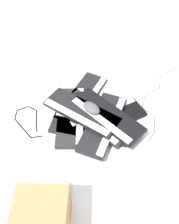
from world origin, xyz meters
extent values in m
plane|color=white|center=(0.00, 0.00, 0.00)|extent=(3.20, 3.20, 0.00)
cube|color=black|center=(0.04, -0.04, 0.01)|extent=(0.46, 0.31, 0.02)
cube|color=silver|center=(0.02, 0.01, 0.03)|extent=(0.40, 0.19, 0.01)
cube|color=black|center=(-0.10, 0.14, 0.01)|extent=(0.36, 0.45, 0.02)
cube|color=#B2B5BA|center=(-0.05, 0.11, 0.03)|extent=(0.25, 0.38, 0.01)
cube|color=#232326|center=(-0.18, 0.00, 0.01)|extent=(0.18, 0.45, 0.02)
cube|color=#B2B5BA|center=(-0.12, 0.00, 0.03)|extent=(0.07, 0.42, 0.01)
cube|color=black|center=(-0.07, -0.10, 0.01)|extent=(0.46, 0.28, 0.02)
cube|color=silver|center=(-0.06, -0.04, 0.03)|extent=(0.41, 0.16, 0.01)
cube|color=black|center=(0.00, -0.09, 0.04)|extent=(0.33, 0.46, 0.02)
cube|color=silver|center=(0.05, -0.12, 0.06)|extent=(0.22, 0.39, 0.01)
cube|color=#232326|center=(-0.03, -0.04, 0.04)|extent=(0.40, 0.43, 0.02)
cube|color=#B2B5BA|center=(-0.08, -0.08, 0.06)|extent=(0.30, 0.34, 0.01)
cube|color=black|center=(-0.11, -0.02, 0.07)|extent=(0.44, 0.39, 0.02)
cube|color=silver|center=(-0.15, -0.07, 0.09)|extent=(0.35, 0.29, 0.01)
cube|color=black|center=(0.03, -0.06, 0.07)|extent=(0.40, 0.43, 0.02)
cube|color=silver|center=(-0.02, -0.10, 0.09)|extent=(0.30, 0.34, 0.01)
ellipsoid|color=black|center=(-0.20, 0.03, 0.05)|extent=(0.12, 0.08, 0.04)
ellipsoid|color=black|center=(-0.11, 0.12, 0.05)|extent=(0.11, 0.07, 0.04)
ellipsoid|color=#B7B7BC|center=(-0.23, -0.43, 0.02)|extent=(0.13, 0.11, 0.04)
ellipsoid|color=#4C4C51|center=(-0.06, -0.03, 0.11)|extent=(0.12, 0.13, 0.04)
cylinder|color=black|center=(-0.37, -0.05, 0.00)|extent=(0.01, 0.07, 0.01)
cylinder|color=black|center=(-0.38, 0.03, 0.00)|extent=(0.01, 0.09, 0.01)
cylinder|color=black|center=(-0.41, 0.09, 0.00)|extent=(0.06, 0.04, 0.01)
cylinder|color=black|center=(-0.46, 0.09, 0.00)|extent=(0.06, 0.04, 0.01)
cylinder|color=black|center=(-0.50, 0.05, 0.00)|extent=(0.02, 0.06, 0.01)
cylinder|color=black|center=(-0.49, -0.01, 0.00)|extent=(0.04, 0.06, 0.01)
cylinder|color=black|center=(-0.43, -0.08, 0.00)|extent=(0.08, 0.10, 0.01)
cylinder|color=black|center=(-0.37, -0.12, 0.00)|extent=(0.06, 0.01, 0.01)
sphere|color=black|center=(-0.37, -0.08, 0.00)|extent=(0.01, 0.01, 0.01)
sphere|color=black|center=(-0.38, -0.01, 0.00)|extent=(0.01, 0.01, 0.01)
sphere|color=black|center=(-0.38, 0.07, 0.00)|extent=(0.01, 0.01, 0.01)
sphere|color=black|center=(-0.43, 0.11, 0.00)|extent=(0.01, 0.01, 0.01)
sphere|color=black|center=(-0.50, 0.08, 0.00)|extent=(0.01, 0.01, 0.01)
sphere|color=black|center=(-0.50, 0.02, 0.00)|extent=(0.01, 0.01, 0.01)
sphere|color=black|center=(-0.47, -0.04, 0.00)|extent=(0.01, 0.01, 0.01)
sphere|color=black|center=(-0.40, -0.13, 0.00)|extent=(0.01, 0.01, 0.01)
sphere|color=black|center=(-0.34, -0.12, 0.00)|extent=(0.01, 0.01, 0.01)
cylinder|color=#59595B|center=(0.27, -0.17, 0.00)|extent=(0.05, 0.06, 0.01)
cylinder|color=#59595B|center=(0.30, -0.10, 0.00)|extent=(0.04, 0.10, 0.01)
cylinder|color=#59595B|center=(0.29, 0.00, 0.00)|extent=(0.06, 0.09, 0.01)
cylinder|color=#59595B|center=(0.29, 0.10, 0.00)|extent=(0.06, 0.11, 0.01)
cylinder|color=#59595B|center=(0.36, 0.17, 0.00)|extent=(0.10, 0.05, 0.01)
cylinder|color=#59595B|center=(0.42, 0.24, 0.00)|extent=(0.03, 0.09, 0.01)
cylinder|color=#59595B|center=(0.48, 0.32, 0.00)|extent=(0.10, 0.07, 0.01)
cylinder|color=#59595B|center=(0.56, 0.38, 0.00)|extent=(0.08, 0.06, 0.01)
sphere|color=#59595B|center=(0.25, -0.20, 0.00)|extent=(0.01, 0.01, 0.01)
sphere|color=#59595B|center=(0.29, -0.15, 0.00)|extent=(0.01, 0.01, 0.01)
sphere|color=#59595B|center=(0.31, -0.05, 0.00)|extent=(0.01, 0.01, 0.01)
sphere|color=#59595B|center=(0.26, 0.04, 0.00)|extent=(0.01, 0.01, 0.01)
sphere|color=#59595B|center=(0.31, 0.15, 0.00)|extent=(0.01, 0.01, 0.01)
sphere|color=#59595B|center=(0.41, 0.20, 0.00)|extent=(0.01, 0.01, 0.01)
sphere|color=#59595B|center=(0.43, 0.29, 0.00)|extent=(0.01, 0.01, 0.01)
sphere|color=#59595B|center=(0.52, 0.35, 0.00)|extent=(0.01, 0.01, 0.01)
sphere|color=#59595B|center=(0.60, 0.40, 0.00)|extent=(0.01, 0.01, 0.01)
cube|color=#9E774C|center=(-0.31, -0.59, 0.10)|extent=(0.23, 0.22, 0.21)
camera|label=1|loc=(-0.14, -0.93, 1.14)|focal=40.00mm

